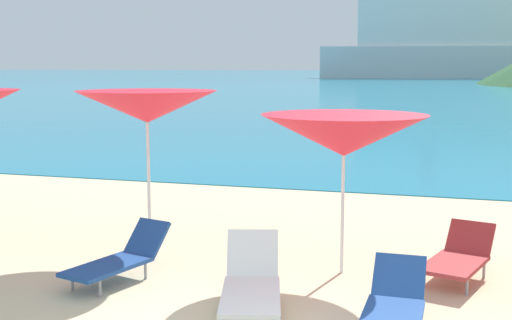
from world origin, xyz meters
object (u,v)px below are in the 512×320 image
object	(u,v)px
umbrella_4	(344,135)
lounge_chair_4	(394,304)
lounge_chair_7	(459,257)
lounge_chair_11	(251,283)
umbrella_3	(147,107)
lounge_chair_10	(120,258)
cruise_ship	(470,40)

from	to	relation	value
umbrella_4	lounge_chair_4	xyz separation A→B (m)	(0.83, -1.77, -1.51)
lounge_chair_4	lounge_chair_7	world-z (taller)	lounge_chair_7
umbrella_4	lounge_chair_7	xyz separation A→B (m)	(1.45, 0.13, -1.49)
umbrella_4	lounge_chair_11	xyz separation A→B (m)	(-0.75, -1.55, -1.50)
umbrella_3	umbrella_4	xyz separation A→B (m)	(2.87, -0.30, -0.29)
lounge_chair_10	lounge_chair_11	world-z (taller)	lounge_chair_11
lounge_chair_4	cruise_ship	bearing A→B (deg)	89.37
lounge_chair_11	lounge_chair_7	bearing A→B (deg)	21.95
umbrella_4	lounge_chair_10	world-z (taller)	umbrella_4
lounge_chair_4	lounge_chair_10	bearing A→B (deg)	169.57
cruise_ship	lounge_chair_11	bearing A→B (deg)	-100.48
lounge_chair_4	lounge_chair_11	xyz separation A→B (m)	(-1.57, 0.22, 0.00)
lounge_chair_4	lounge_chair_10	world-z (taller)	lounge_chair_10
lounge_chair_7	lounge_chair_10	world-z (taller)	lounge_chair_10
umbrella_4	lounge_chair_10	size ratio (longest dim) A/B	1.42
lounge_chair_10	lounge_chair_7	bearing A→B (deg)	32.66
lounge_chair_7	lounge_chair_4	bearing A→B (deg)	-91.65
lounge_chair_4	umbrella_3	bearing A→B (deg)	151.02
lounge_chair_4	lounge_chair_10	size ratio (longest dim) A/B	0.94
lounge_chair_7	lounge_chair_10	xyz separation A→B (m)	(-4.04, -1.25, -0.01)
umbrella_3	cruise_ship	xyz separation A→B (m)	(6.27, 146.61, 6.32)
umbrella_3	cruise_ship	world-z (taller)	cruise_ship
lounge_chair_7	cruise_ship	distance (m)	147.02
lounge_chair_11	cruise_ship	xyz separation A→B (m)	(4.15, 148.46, 8.12)
umbrella_3	lounge_chair_7	size ratio (longest dim) A/B	1.56
lounge_chair_4	cruise_ship	xyz separation A→B (m)	(2.57, 148.68, 8.12)
cruise_ship	lounge_chair_7	bearing A→B (deg)	-99.65
umbrella_3	lounge_chair_7	bearing A→B (deg)	-2.32
lounge_chair_11	cruise_ship	size ratio (longest dim) A/B	0.03
umbrella_4	cruise_ship	distance (m)	147.10
umbrella_4	lounge_chair_11	world-z (taller)	umbrella_4
umbrella_3	lounge_chair_7	world-z (taller)	umbrella_3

